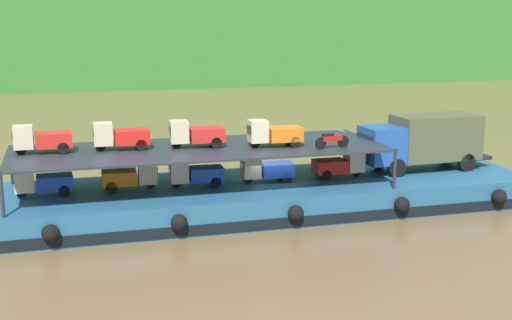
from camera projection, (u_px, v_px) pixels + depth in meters
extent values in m
plane|color=brown|center=(272.00, 209.00, 36.16)|extent=(400.00, 400.00, 0.00)
cube|color=#23567A|center=(272.00, 195.00, 36.01)|extent=(27.91, 7.27, 1.50)
cube|color=black|center=(294.00, 222.00, 32.65)|extent=(27.35, 0.06, 0.50)
sphere|color=black|center=(51.00, 233.00, 29.35)|extent=(0.78, 0.78, 0.78)
sphere|color=black|center=(179.00, 223.00, 30.85)|extent=(0.78, 0.78, 0.78)
sphere|color=black|center=(296.00, 213.00, 32.35)|extent=(0.78, 0.78, 0.78)
sphere|color=black|center=(402.00, 205.00, 33.84)|extent=(0.78, 0.78, 0.78)
sphere|color=black|center=(499.00, 197.00, 35.34)|extent=(0.78, 0.78, 0.78)
cube|color=#1E4C99|center=(382.00, 145.00, 37.38)|extent=(2.10, 2.28, 2.00)
cube|color=#192833|center=(365.00, 140.00, 36.98)|extent=(0.15, 1.84, 0.60)
cube|color=#474C33|center=(436.00, 137.00, 38.39)|extent=(4.91, 2.53, 2.50)
cube|color=black|center=(434.00, 160.00, 38.66)|extent=(6.86, 1.71, 0.20)
cylinder|color=black|center=(378.00, 160.00, 38.66)|extent=(1.01, 0.33, 1.00)
cylinder|color=black|center=(397.00, 168.00, 36.79)|extent=(1.01, 0.33, 1.00)
cylinder|color=black|center=(446.00, 155.00, 40.06)|extent=(1.01, 0.33, 1.00)
cylinder|color=black|center=(467.00, 162.00, 38.18)|extent=(1.01, 0.33, 1.00)
cylinder|color=#232833|center=(345.00, 147.00, 40.09)|extent=(0.16, 0.16, 2.00)
cylinder|color=#232833|center=(395.00, 169.00, 34.15)|extent=(0.16, 0.16, 2.00)
cylinder|color=#232833|center=(11.00, 165.00, 35.11)|extent=(0.16, 0.16, 2.00)
cylinder|color=#232833|center=(2.00, 195.00, 29.17)|extent=(0.16, 0.16, 2.00)
cube|color=#232833|center=(200.00, 149.00, 34.43)|extent=(18.71, 6.47, 0.10)
cube|color=#1E47B7|center=(55.00, 182.00, 33.04)|extent=(1.74, 1.26, 0.70)
cube|color=beige|center=(24.00, 180.00, 32.58)|extent=(0.94, 1.03, 1.10)
cube|color=#19232D|center=(13.00, 179.00, 32.41)|extent=(0.07, 0.85, 0.38)
cylinder|color=black|center=(21.00, 192.00, 32.65)|extent=(0.56, 0.16, 0.56)
cylinder|color=black|center=(63.00, 186.00, 33.73)|extent=(0.56, 0.16, 0.56)
cylinder|color=black|center=(64.00, 191.00, 32.74)|extent=(0.56, 0.16, 0.56)
cube|color=orange|center=(119.00, 178.00, 33.98)|extent=(1.75, 1.28, 0.70)
cube|color=beige|center=(147.00, 172.00, 34.26)|extent=(0.95, 1.04, 1.10)
cube|color=#19232D|center=(157.00, 170.00, 34.34)|extent=(0.08, 0.85, 0.38)
cylinder|color=black|center=(151.00, 183.00, 34.40)|extent=(0.57, 0.17, 0.56)
cylinder|color=black|center=(112.00, 187.00, 33.46)|extent=(0.57, 0.17, 0.56)
cylinder|color=black|center=(111.00, 182.00, 34.47)|extent=(0.57, 0.17, 0.56)
cube|color=#1E47B7|center=(206.00, 174.00, 34.81)|extent=(1.75, 1.28, 0.70)
cube|color=beige|center=(179.00, 171.00, 34.46)|extent=(0.95, 1.04, 1.10)
cube|color=#19232D|center=(169.00, 170.00, 34.33)|extent=(0.08, 0.85, 0.38)
cylinder|color=black|center=(176.00, 182.00, 34.53)|extent=(0.57, 0.17, 0.56)
cylinder|color=black|center=(212.00, 178.00, 35.48)|extent=(0.57, 0.17, 0.56)
cylinder|color=black|center=(216.00, 182.00, 34.47)|extent=(0.57, 0.17, 0.56)
cube|color=#1E47B7|center=(277.00, 169.00, 35.79)|extent=(1.74, 1.25, 0.70)
cube|color=#C6B793|center=(251.00, 167.00, 35.41)|extent=(0.93, 1.03, 1.10)
cube|color=#19232D|center=(242.00, 166.00, 35.27)|extent=(0.07, 0.85, 0.38)
cylinder|color=black|center=(248.00, 178.00, 35.49)|extent=(0.56, 0.16, 0.56)
cylinder|color=black|center=(281.00, 173.00, 36.46)|extent=(0.56, 0.16, 0.56)
cylinder|color=black|center=(287.00, 178.00, 35.45)|extent=(0.56, 0.16, 0.56)
cube|color=red|center=(330.00, 166.00, 36.54)|extent=(1.71, 1.21, 0.70)
cube|color=beige|center=(354.00, 161.00, 36.88)|extent=(0.90, 1.00, 1.10)
cube|color=#19232D|center=(362.00, 159.00, 36.99)|extent=(0.04, 0.85, 0.38)
cylinder|color=black|center=(356.00, 171.00, 37.03)|extent=(0.56, 0.14, 0.56)
cylinder|color=black|center=(326.00, 175.00, 36.00)|extent=(0.56, 0.14, 0.56)
cylinder|color=black|center=(319.00, 171.00, 37.00)|extent=(0.56, 0.14, 0.56)
cube|color=red|center=(54.00, 140.00, 33.11)|extent=(1.71, 1.22, 0.70)
cube|color=#C6B793|center=(23.00, 137.00, 32.68)|extent=(0.91, 1.01, 1.10)
cube|color=#19232D|center=(13.00, 135.00, 32.53)|extent=(0.05, 0.85, 0.38)
cylinder|color=black|center=(21.00, 148.00, 32.75)|extent=(0.56, 0.14, 0.56)
cylinder|color=black|center=(63.00, 144.00, 33.79)|extent=(0.56, 0.14, 0.56)
cylinder|color=black|center=(63.00, 148.00, 32.79)|extent=(0.56, 0.14, 0.56)
cube|color=red|center=(132.00, 137.00, 33.95)|extent=(1.73, 1.24, 0.70)
cube|color=#C6B793|center=(103.00, 134.00, 33.57)|extent=(0.92, 1.02, 1.10)
cube|color=#19232D|center=(93.00, 132.00, 33.43)|extent=(0.06, 0.85, 0.38)
cylinder|color=black|center=(100.00, 145.00, 33.64)|extent=(0.56, 0.15, 0.56)
cylinder|color=black|center=(139.00, 141.00, 34.63)|extent=(0.56, 0.15, 0.56)
cylinder|color=black|center=(141.00, 145.00, 33.62)|extent=(0.56, 0.15, 0.56)
cube|color=red|center=(207.00, 135.00, 34.57)|extent=(1.77, 1.29, 0.70)
cube|color=#C6B793|center=(179.00, 132.00, 34.22)|extent=(0.96, 1.05, 1.10)
cube|color=#19232D|center=(170.00, 130.00, 34.10)|extent=(0.09, 0.85, 0.38)
cylinder|color=black|center=(176.00, 143.00, 34.31)|extent=(0.57, 0.17, 0.56)
cylinder|color=black|center=(213.00, 139.00, 35.23)|extent=(0.57, 0.17, 0.56)
cylinder|color=black|center=(216.00, 143.00, 34.22)|extent=(0.57, 0.17, 0.56)
cube|color=orange|center=(285.00, 134.00, 34.77)|extent=(1.73, 1.25, 0.70)
cube|color=beige|center=(258.00, 131.00, 34.39)|extent=(0.93, 1.03, 1.10)
cube|color=#19232D|center=(249.00, 129.00, 34.26)|extent=(0.06, 0.85, 0.38)
cylinder|color=black|center=(255.00, 142.00, 34.47)|extent=(0.56, 0.16, 0.56)
cylinder|color=black|center=(289.00, 139.00, 35.44)|extent=(0.56, 0.16, 0.56)
cylinder|color=black|center=(295.00, 142.00, 34.44)|extent=(0.56, 0.16, 0.56)
cylinder|color=black|center=(343.00, 141.00, 34.50)|extent=(0.61, 0.18, 0.60)
cylinder|color=black|center=(321.00, 143.00, 33.98)|extent=(0.61, 0.18, 0.60)
cube|color=#B21919|center=(332.00, 138.00, 34.20)|extent=(1.12, 0.35, 0.28)
cube|color=black|center=(328.00, 135.00, 34.06)|extent=(0.62, 0.28, 0.12)
cylinder|color=#B2B2B7|center=(342.00, 131.00, 34.35)|extent=(0.12, 0.55, 0.04)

